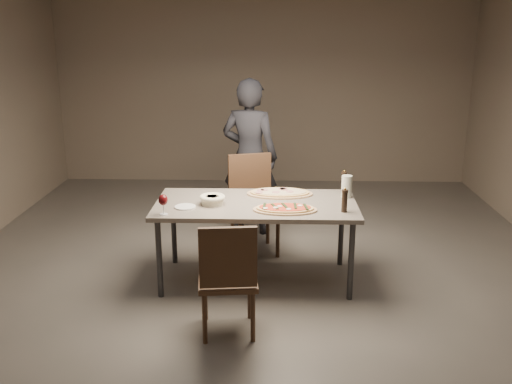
{
  "coord_description": "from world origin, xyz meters",
  "views": [
    {
      "loc": [
        0.15,
        -4.86,
        2.29
      ],
      "look_at": [
        0.0,
        0.0,
        0.85
      ],
      "focal_mm": 40.0,
      "sensor_mm": 36.0,
      "label": 1
    }
  ],
  "objects_px": {
    "ham_pizza": "(280,193)",
    "dining_table": "(256,209)",
    "diner": "(250,157)",
    "bread_basket": "(212,199)",
    "chair_near": "(228,274)",
    "zucchini_pizza": "(285,209)",
    "carafe": "(347,186)",
    "pepper_mill_left": "(345,200)",
    "chair_far": "(252,198)"
  },
  "relations": [
    {
      "from": "pepper_mill_left",
      "to": "carafe",
      "type": "relative_size",
      "value": 1.05
    },
    {
      "from": "zucchini_pizza",
      "to": "pepper_mill_left",
      "type": "relative_size",
      "value": 2.57
    },
    {
      "from": "bread_basket",
      "to": "chair_far",
      "type": "relative_size",
      "value": 0.23
    },
    {
      "from": "bread_basket",
      "to": "diner",
      "type": "height_order",
      "value": "diner"
    },
    {
      "from": "pepper_mill_left",
      "to": "diner",
      "type": "bearing_deg",
      "value": 119.24
    },
    {
      "from": "ham_pizza",
      "to": "zucchini_pizza",
      "type": "bearing_deg",
      "value": -98.58
    },
    {
      "from": "ham_pizza",
      "to": "chair_far",
      "type": "bearing_deg",
      "value": 105.3
    },
    {
      "from": "carafe",
      "to": "chair_near",
      "type": "height_order",
      "value": "carafe"
    },
    {
      "from": "dining_table",
      "to": "chair_far",
      "type": "height_order",
      "value": "chair_far"
    },
    {
      "from": "dining_table",
      "to": "chair_far",
      "type": "distance_m",
      "value": 0.78
    },
    {
      "from": "zucchini_pizza",
      "to": "diner",
      "type": "height_order",
      "value": "diner"
    },
    {
      "from": "dining_table",
      "to": "chair_near",
      "type": "distance_m",
      "value": 1.04
    },
    {
      "from": "chair_near",
      "to": "diner",
      "type": "relative_size",
      "value": 0.53
    },
    {
      "from": "dining_table",
      "to": "bread_basket",
      "type": "distance_m",
      "value": 0.4
    },
    {
      "from": "pepper_mill_left",
      "to": "diner",
      "type": "relative_size",
      "value": 0.12
    },
    {
      "from": "chair_near",
      "to": "bread_basket",
      "type": "bearing_deg",
      "value": 96.19
    },
    {
      "from": "ham_pizza",
      "to": "carafe",
      "type": "relative_size",
      "value": 3.02
    },
    {
      "from": "pepper_mill_left",
      "to": "chair_near",
      "type": "xyz_separation_m",
      "value": [
        -0.94,
        -0.77,
        -0.33
      ]
    },
    {
      "from": "dining_table",
      "to": "carafe",
      "type": "height_order",
      "value": "carafe"
    },
    {
      "from": "chair_near",
      "to": "dining_table",
      "type": "bearing_deg",
      "value": 73.91
    },
    {
      "from": "dining_table",
      "to": "pepper_mill_left",
      "type": "distance_m",
      "value": 0.81
    },
    {
      "from": "carafe",
      "to": "chair_far",
      "type": "bearing_deg",
      "value": 147.65
    },
    {
      "from": "dining_table",
      "to": "chair_far",
      "type": "bearing_deg",
      "value": 94.52
    },
    {
      "from": "diner",
      "to": "chair_near",
      "type": "bearing_deg",
      "value": 104.39
    },
    {
      "from": "chair_near",
      "to": "diner",
      "type": "height_order",
      "value": "diner"
    },
    {
      "from": "zucchini_pizza",
      "to": "ham_pizza",
      "type": "height_order",
      "value": "zucchini_pizza"
    },
    {
      "from": "zucchini_pizza",
      "to": "chair_near",
      "type": "relative_size",
      "value": 0.6
    },
    {
      "from": "dining_table",
      "to": "diner",
      "type": "distance_m",
      "value": 1.33
    },
    {
      "from": "zucchini_pizza",
      "to": "pepper_mill_left",
      "type": "height_order",
      "value": "pepper_mill_left"
    },
    {
      "from": "dining_table",
      "to": "diner",
      "type": "relative_size",
      "value": 1.03
    },
    {
      "from": "bread_basket",
      "to": "chair_near",
      "type": "height_order",
      "value": "chair_near"
    },
    {
      "from": "ham_pizza",
      "to": "dining_table",
      "type": "bearing_deg",
      "value": -142.75
    },
    {
      "from": "zucchini_pizza",
      "to": "chair_far",
      "type": "height_order",
      "value": "chair_far"
    },
    {
      "from": "zucchini_pizza",
      "to": "carafe",
      "type": "relative_size",
      "value": 2.7
    },
    {
      "from": "dining_table",
      "to": "chair_near",
      "type": "bearing_deg",
      "value": -100.01
    },
    {
      "from": "zucchini_pizza",
      "to": "ham_pizza",
      "type": "bearing_deg",
      "value": 91.91
    },
    {
      "from": "dining_table",
      "to": "zucchini_pizza",
      "type": "distance_m",
      "value": 0.34
    },
    {
      "from": "bread_basket",
      "to": "zucchini_pizza",
      "type": "bearing_deg",
      "value": -14.13
    },
    {
      "from": "ham_pizza",
      "to": "diner",
      "type": "distance_m",
      "value": 1.11
    },
    {
      "from": "dining_table",
      "to": "diner",
      "type": "xyz_separation_m",
      "value": [
        -0.11,
        1.31,
        0.18
      ]
    },
    {
      "from": "zucchini_pizza",
      "to": "ham_pizza",
      "type": "distance_m",
      "value": 0.48
    },
    {
      "from": "diner",
      "to": "bread_basket",
      "type": "bearing_deg",
      "value": 94.67
    },
    {
      "from": "zucchini_pizza",
      "to": "carafe",
      "type": "height_order",
      "value": "carafe"
    },
    {
      "from": "diner",
      "to": "carafe",
      "type": "bearing_deg",
      "value": 146.21
    },
    {
      "from": "chair_far",
      "to": "diner",
      "type": "xyz_separation_m",
      "value": [
        -0.05,
        0.55,
        0.31
      ]
    },
    {
      "from": "zucchini_pizza",
      "to": "pepper_mill_left",
      "type": "distance_m",
      "value": 0.51
    },
    {
      "from": "zucchini_pizza",
      "to": "chair_near",
      "type": "height_order",
      "value": "chair_near"
    },
    {
      "from": "pepper_mill_left",
      "to": "carafe",
      "type": "bearing_deg",
      "value": 80.66
    },
    {
      "from": "chair_far",
      "to": "diner",
      "type": "bearing_deg",
      "value": -100.68
    },
    {
      "from": "zucchini_pizza",
      "to": "chair_far",
      "type": "xyz_separation_m",
      "value": [
        -0.31,
        0.98,
        -0.21
      ]
    }
  ]
}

